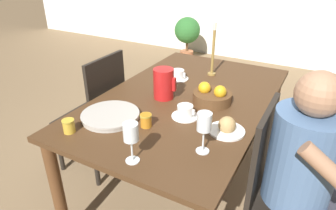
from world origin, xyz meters
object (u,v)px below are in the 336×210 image
object	(u,v)px
chair_opposite	(97,114)
red_pitcher	(164,83)
wine_glass_water	(204,124)
teacup_near_person	(185,112)
jam_jar_amber	(69,125)
jam_jar_red	(146,120)
teacup_across	(178,75)
potted_plant	(187,33)
wine_glass_juice	(131,134)
candlestick_tall	(213,55)
serving_tray	(110,116)
fruit_bowl	(212,96)
chair_person_side	(280,195)
person_seated	(307,173)
bread_plate	(227,127)

from	to	relation	value
chair_opposite	red_pitcher	distance (m)	0.66
wine_glass_water	teacup_near_person	xyz separation A→B (m)	(-0.21, 0.26, -0.12)
red_pitcher	jam_jar_amber	distance (m)	0.63
red_pitcher	jam_jar_red	bearing A→B (deg)	-75.28
teacup_across	potted_plant	xyz separation A→B (m)	(-1.06, 2.40, -0.33)
teacup_near_person	potted_plant	world-z (taller)	teacup_near_person
teacup_near_person	potted_plant	distance (m)	3.20
wine_glass_juice	jam_jar_amber	world-z (taller)	wine_glass_juice
wine_glass_juice	candlestick_tall	size ratio (longest dim) A/B	0.50
serving_tray	fruit_bowl	world-z (taller)	fruit_bowl
chair_person_side	chair_opposite	bearing A→B (deg)	-98.70
chair_person_side	teacup_near_person	bearing A→B (deg)	-97.95
wine_glass_water	teacup_across	world-z (taller)	wine_glass_water
serving_tray	potted_plant	bearing A→B (deg)	107.83
red_pitcher	jam_jar_amber	bearing A→B (deg)	-110.63
chair_opposite	potted_plant	size ratio (longest dim) A/B	1.39
chair_person_side	teacup_across	size ratio (longest dim) A/B	6.25
person_seated	teacup_near_person	xyz separation A→B (m)	(-0.66, 0.11, 0.09)
person_seated	wine_glass_water	distance (m)	0.52
red_pitcher	bread_plate	distance (m)	0.53
serving_tray	jam_jar_amber	xyz separation A→B (m)	(-0.09, -0.22, 0.02)
jam_jar_red	jam_jar_amber	bearing A→B (deg)	-142.92
jam_jar_red	fruit_bowl	bearing A→B (deg)	64.99
wine_glass_juice	jam_jar_red	world-z (taller)	wine_glass_juice
person_seated	jam_jar_amber	world-z (taller)	person_seated
fruit_bowl	candlestick_tall	distance (m)	0.48
jam_jar_amber	jam_jar_red	distance (m)	0.39
jam_jar_red	candlestick_tall	distance (m)	0.88
red_pitcher	candlestick_tall	size ratio (longest dim) A/B	0.50
fruit_bowl	bread_plate	bearing A→B (deg)	-55.80
bread_plate	potted_plant	world-z (taller)	bread_plate
wine_glass_juice	candlestick_tall	world-z (taller)	candlestick_tall
serving_tray	candlestick_tall	xyz separation A→B (m)	(0.25, 0.89, 0.14)
fruit_bowl	red_pitcher	bearing A→B (deg)	-164.62
chair_opposite	candlestick_tall	world-z (taller)	candlestick_tall
red_pitcher	serving_tray	size ratio (longest dim) A/B	0.59
wine_glass_water	serving_tray	world-z (taller)	wine_glass_water
wine_glass_juice	jam_jar_amber	size ratio (longest dim) A/B	2.70
chair_person_side	jam_jar_red	distance (m)	0.77
chair_person_side	potted_plant	bearing A→B (deg)	-146.96
chair_person_side	potted_plant	distance (m)	3.53
wine_glass_water	wine_glass_juice	xyz separation A→B (m)	(-0.24, -0.22, -0.01)
teacup_across	fruit_bowl	distance (m)	0.43
chair_person_side	fruit_bowl	world-z (taller)	chair_person_side
teacup_near_person	jam_jar_red	xyz separation A→B (m)	(-0.14, -0.19, 0.01)
bread_plate	potted_plant	distance (m)	3.35
jam_jar_amber	jam_jar_red	world-z (taller)	same
teacup_across	bread_plate	bearing A→B (deg)	-43.45
teacup_near_person	jam_jar_amber	size ratio (longest dim) A/B	2.14
wine_glass_water	bread_plate	distance (m)	0.25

